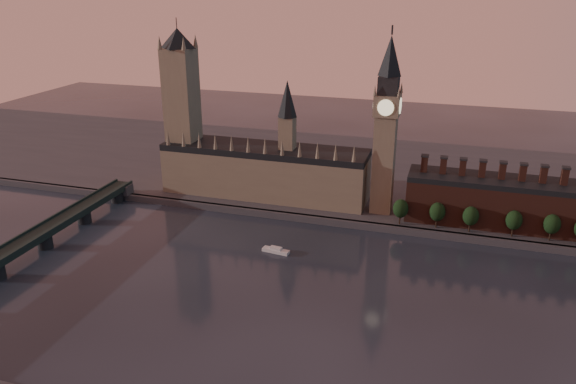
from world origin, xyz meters
name	(u,v)px	position (x,y,z in m)	size (l,w,h in m)	color
ground	(320,312)	(0.00, 0.00, 0.00)	(900.00, 900.00, 0.00)	black
north_bank	(380,176)	(0.00, 178.04, 2.00)	(900.00, 182.00, 4.00)	#414045
palace_of_westminster	(266,169)	(-64.41, 114.91, 21.63)	(130.00, 30.30, 74.00)	#7B6E57
victoria_tower	(182,104)	(-120.00, 115.00, 59.09)	(24.00, 24.00, 108.00)	#7B6E57
big_ben	(386,125)	(10.00, 110.00, 56.83)	(15.00, 15.00, 107.00)	#7B6E57
chimney_block	(508,202)	(80.00, 110.00, 17.82)	(110.00, 25.00, 37.00)	#4F271E
embankment_tree_0	(401,209)	(23.04, 93.59, 13.47)	(8.60, 8.60, 14.88)	black
embankment_tree_1	(437,212)	(43.02, 94.76, 13.47)	(8.60, 8.60, 14.88)	black
embankment_tree_2	(471,216)	(60.71, 94.13, 13.47)	(8.60, 8.60, 14.88)	black
embankment_tree_3	(514,220)	(82.83, 95.04, 13.47)	(8.60, 8.60, 14.88)	black
embankment_tree_4	(552,224)	(101.61, 95.44, 13.47)	(8.60, 8.60, 14.88)	black
westminster_bridge	(17,251)	(-155.00, -2.70, 7.44)	(14.00, 200.00, 11.55)	black
river_boat	(276,250)	(-35.66, 47.47, 1.11)	(14.91, 5.95, 2.90)	silver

